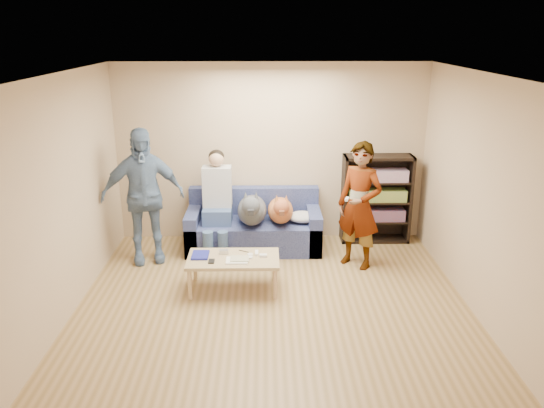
{
  "coord_description": "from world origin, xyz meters",
  "views": [
    {
      "loc": [
        -0.09,
        -5.07,
        3.04
      ],
      "look_at": [
        0.0,
        1.2,
        0.95
      ],
      "focal_mm": 35.0,
      "sensor_mm": 36.0,
      "label": 1
    }
  ],
  "objects_px": {
    "dog_gray": "(252,210)",
    "person_standing_left": "(143,196)",
    "camera_silver": "(224,252)",
    "coffee_table": "(233,261)",
    "dog_tan": "(281,210)",
    "notebook_blue": "(200,255)",
    "person_standing_right": "(360,206)",
    "sofa": "(254,228)",
    "person_seated": "(217,199)",
    "bookshelf": "(376,197)"
  },
  "relations": [
    {
      "from": "person_seated",
      "to": "dog_gray",
      "type": "xyz_separation_m",
      "value": [
        0.49,
        -0.07,
        -0.14
      ]
    },
    {
      "from": "person_standing_left",
      "to": "notebook_blue",
      "type": "height_order",
      "value": "person_standing_left"
    },
    {
      "from": "person_standing_left",
      "to": "dog_gray",
      "type": "relative_size",
      "value": 1.47
    },
    {
      "from": "dog_gray",
      "to": "coffee_table",
      "type": "distance_m",
      "value": 1.18
    },
    {
      "from": "notebook_blue",
      "to": "sofa",
      "type": "xyz_separation_m",
      "value": [
        0.62,
        1.28,
        -0.15
      ]
    },
    {
      "from": "camera_silver",
      "to": "bookshelf",
      "type": "distance_m",
      "value": 2.6
    },
    {
      "from": "person_standing_left",
      "to": "notebook_blue",
      "type": "relative_size",
      "value": 7.08
    },
    {
      "from": "person_standing_right",
      "to": "sofa",
      "type": "height_order",
      "value": "person_standing_right"
    },
    {
      "from": "person_standing_right",
      "to": "dog_gray",
      "type": "relative_size",
      "value": 1.35
    },
    {
      "from": "dog_gray",
      "to": "person_standing_right",
      "type": "bearing_deg",
      "value": -17.86
    },
    {
      "from": "dog_gray",
      "to": "bookshelf",
      "type": "height_order",
      "value": "bookshelf"
    },
    {
      "from": "dog_gray",
      "to": "dog_tan",
      "type": "relative_size",
      "value": 1.1
    },
    {
      "from": "sofa",
      "to": "dog_gray",
      "type": "xyz_separation_m",
      "value": [
        -0.02,
        -0.2,
        0.36
      ]
    },
    {
      "from": "camera_silver",
      "to": "person_standing_left",
      "type": "bearing_deg",
      "value": 145.59
    },
    {
      "from": "person_standing_left",
      "to": "camera_silver",
      "type": "relative_size",
      "value": 16.73
    },
    {
      "from": "camera_silver",
      "to": "dog_tan",
      "type": "xyz_separation_m",
      "value": [
        0.72,
        1.07,
        0.16
      ]
    },
    {
      "from": "bookshelf",
      "to": "person_standing_left",
      "type": "bearing_deg",
      "value": -168.16
    },
    {
      "from": "person_standing_right",
      "to": "dog_gray",
      "type": "bearing_deg",
      "value": -158.79
    },
    {
      "from": "notebook_blue",
      "to": "person_seated",
      "type": "distance_m",
      "value": 1.21
    },
    {
      "from": "dog_gray",
      "to": "person_standing_left",
      "type": "bearing_deg",
      "value": -170.1
    },
    {
      "from": "person_standing_left",
      "to": "dog_gray",
      "type": "xyz_separation_m",
      "value": [
        1.44,
        0.25,
        -0.28
      ]
    },
    {
      "from": "dog_tan",
      "to": "camera_silver",
      "type": "bearing_deg",
      "value": -124.14
    },
    {
      "from": "person_standing_left",
      "to": "coffee_table",
      "type": "xyz_separation_m",
      "value": [
        1.24,
        -0.88,
        -0.55
      ]
    },
    {
      "from": "person_standing_right",
      "to": "coffee_table",
      "type": "xyz_separation_m",
      "value": [
        -1.62,
        -0.68,
        -0.47
      ]
    },
    {
      "from": "dog_tan",
      "to": "person_standing_left",
      "type": "bearing_deg",
      "value": -170.67
    },
    {
      "from": "person_standing_right",
      "to": "dog_tan",
      "type": "relative_size",
      "value": 1.48
    },
    {
      "from": "person_standing_left",
      "to": "coffee_table",
      "type": "distance_m",
      "value": 1.62
    },
    {
      "from": "person_standing_left",
      "to": "sofa",
      "type": "distance_m",
      "value": 1.65
    },
    {
      "from": "person_standing_left",
      "to": "notebook_blue",
      "type": "distance_m",
      "value": 1.28
    },
    {
      "from": "camera_silver",
      "to": "dog_tan",
      "type": "relative_size",
      "value": 0.1
    },
    {
      "from": "dog_gray",
      "to": "bookshelf",
      "type": "relative_size",
      "value": 0.96
    },
    {
      "from": "person_seated",
      "to": "dog_tan",
      "type": "height_order",
      "value": "person_seated"
    },
    {
      "from": "sofa",
      "to": "dog_gray",
      "type": "bearing_deg",
      "value": -96.12
    },
    {
      "from": "person_standing_right",
      "to": "camera_silver",
      "type": "xyz_separation_m",
      "value": [
        -1.74,
        -0.56,
        -0.4
      ]
    },
    {
      "from": "sofa",
      "to": "dog_gray",
      "type": "height_order",
      "value": "dog_gray"
    },
    {
      "from": "person_seated",
      "to": "dog_tan",
      "type": "xyz_separation_m",
      "value": [
        0.89,
        -0.02,
        -0.16
      ]
    },
    {
      "from": "notebook_blue",
      "to": "bookshelf",
      "type": "distance_m",
      "value": 2.87
    },
    {
      "from": "sofa",
      "to": "dog_tan",
      "type": "relative_size",
      "value": 1.67
    },
    {
      "from": "bookshelf",
      "to": "sofa",
      "type": "bearing_deg",
      "value": -172.6
    },
    {
      "from": "notebook_blue",
      "to": "coffee_table",
      "type": "bearing_deg",
      "value": -7.13
    },
    {
      "from": "person_seated",
      "to": "dog_gray",
      "type": "distance_m",
      "value": 0.51
    },
    {
      "from": "camera_silver",
      "to": "coffee_table",
      "type": "bearing_deg",
      "value": -45.0
    },
    {
      "from": "person_standing_left",
      "to": "dog_tan",
      "type": "distance_m",
      "value": 1.89
    },
    {
      "from": "camera_silver",
      "to": "sofa",
      "type": "relative_size",
      "value": 0.06
    },
    {
      "from": "sofa",
      "to": "bookshelf",
      "type": "relative_size",
      "value": 1.46
    },
    {
      "from": "dog_gray",
      "to": "coffee_table",
      "type": "xyz_separation_m",
      "value": [
        -0.2,
        -1.14,
        -0.26
      ]
    },
    {
      "from": "dog_tan",
      "to": "coffee_table",
      "type": "relative_size",
      "value": 1.04
    },
    {
      "from": "sofa",
      "to": "notebook_blue",
      "type": "bearing_deg",
      "value": -115.83
    },
    {
      "from": "person_standing_left",
      "to": "notebook_blue",
      "type": "bearing_deg",
      "value": -60.35
    },
    {
      "from": "notebook_blue",
      "to": "coffee_table",
      "type": "height_order",
      "value": "notebook_blue"
    }
  ]
}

